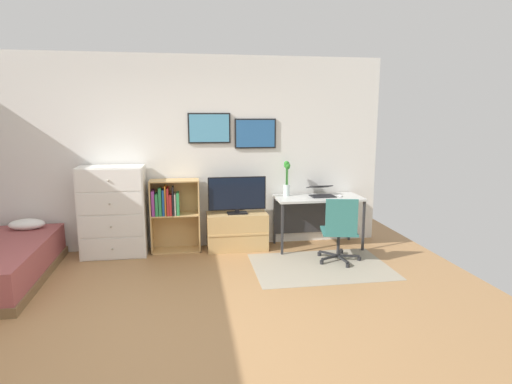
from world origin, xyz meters
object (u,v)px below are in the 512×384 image
(bookshelf, at_px, (171,210))
(bamboo_vase, at_px, (287,176))
(tv_stand, at_px, (237,231))
(television, at_px, (237,195))
(office_chair, at_px, (340,228))
(laptop, at_px, (321,192))
(dresser, at_px, (113,212))
(computer_mouse, at_px, (340,196))
(desk, at_px, (317,205))

(bookshelf, xyz_separation_m, bamboo_vase, (1.64, 0.01, 0.43))
(tv_stand, bearing_deg, television, -90.00)
(office_chair, bearing_deg, laptop, 103.18)
(dresser, distance_m, bookshelf, 0.76)
(laptop, distance_m, computer_mouse, 0.27)
(laptop, bearing_deg, dresser, 177.97)
(bamboo_vase, bearing_deg, computer_mouse, -15.71)
(office_chair, bearing_deg, bamboo_vase, 133.12)
(computer_mouse, distance_m, bamboo_vase, 0.80)
(office_chair, xyz_separation_m, bamboo_vase, (-0.51, 0.84, 0.57))
(television, distance_m, office_chair, 1.48)
(dresser, relative_size, computer_mouse, 11.74)
(dresser, relative_size, television, 1.51)
(tv_stand, xyz_separation_m, desk, (1.16, -0.01, 0.34))
(television, height_order, office_chair, television)
(television, xyz_separation_m, office_chair, (1.23, -0.76, -0.32))
(tv_stand, height_order, laptop, laptop)
(laptop, bearing_deg, desk, 174.09)
(dresser, distance_m, computer_mouse, 3.13)
(laptop, distance_m, bamboo_vase, 0.55)
(bookshelf, xyz_separation_m, desk, (2.07, -0.06, 0.01))
(laptop, bearing_deg, office_chair, -91.05)
(television, distance_m, computer_mouse, 1.46)
(desk, bearing_deg, dresser, -179.92)
(television, relative_size, office_chair, 0.94)
(laptop, relative_size, bamboo_vase, 0.75)
(dresser, xyz_separation_m, laptop, (2.89, -0.00, 0.19))
(computer_mouse, bearing_deg, desk, 156.15)
(tv_stand, relative_size, bamboo_vase, 1.68)
(bookshelf, relative_size, television, 1.25)
(office_chair, xyz_separation_m, computer_mouse, (0.22, 0.64, 0.30))
(bamboo_vase, bearing_deg, desk, -9.64)
(dresser, xyz_separation_m, bookshelf, (0.76, 0.06, -0.02))
(television, distance_m, laptop, 1.22)
(office_chair, height_order, laptop, laptop)
(laptop, bearing_deg, bookshelf, 176.23)
(bookshelf, bearing_deg, computer_mouse, -4.65)
(laptop, height_order, computer_mouse, laptop)
(tv_stand, relative_size, computer_mouse, 8.12)
(bookshelf, relative_size, bamboo_vase, 2.01)
(dresser, height_order, office_chair, dresser)
(office_chair, height_order, computer_mouse, office_chair)
(dresser, height_order, desk, dresser)
(television, relative_size, desk, 0.66)
(bookshelf, bearing_deg, tv_stand, -3.12)
(television, bearing_deg, office_chair, -31.66)
(bookshelf, height_order, office_chair, bookshelf)
(television, xyz_separation_m, computer_mouse, (1.46, -0.12, -0.03))
(tv_stand, xyz_separation_m, computer_mouse, (1.46, -0.14, 0.50))
(desk, bearing_deg, computer_mouse, -23.85)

